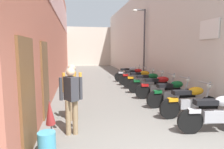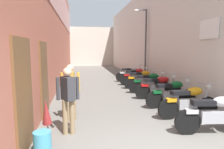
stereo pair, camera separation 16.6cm
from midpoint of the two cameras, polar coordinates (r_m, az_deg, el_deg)
The scene contains 17 objects.
ground_plane at distance 11.56m, azimuth -2.58°, elevation -2.56°, with size 37.17×37.17×0.00m, color #66635E.
building_left at distance 13.38m, azimuth -15.91°, elevation 13.10°, with size 0.45×21.17×6.72m.
building_right at distance 13.99m, azimuth 7.62°, elevation 10.78°, with size 0.45×21.17×5.68m.
building_far_end at distance 24.92m, azimuth -6.91°, elevation 7.95°, with size 8.10×2.00×4.56m, color beige.
motorcycle_nearest at distance 5.30m, azimuth 27.09°, elevation -9.75°, with size 1.84×0.58×1.04m.
motorcycle_second at distance 6.18m, azimuth 20.77°, elevation -7.03°, with size 1.85×0.58×1.04m.
motorcycle_third at distance 7.11m, azimuth 16.21°, elevation -5.00°, with size 1.85×0.58×1.04m.
motorcycle_fourth at distance 8.13m, azimuth 12.62°, elevation -3.37°, with size 1.85×0.58×1.04m.
motorcycle_fifth at distance 9.10m, azimuth 10.01°, elevation -2.16°, with size 1.84×0.58×1.04m.
motorcycle_sixth at distance 10.09m, azimuth 7.92°, elevation -1.20°, with size 1.85×0.58×1.04m.
motorcycle_seventh at distance 11.09m, azimuth 6.21°, elevation -0.41°, with size 1.85×0.58×1.04m.
motorcycle_eighth at distance 12.19m, azimuth 4.67°, elevation 0.31°, with size 1.85×0.58×1.04m.
pedestrian_by_doorway at distance 4.67m, azimuth -12.67°, elevation -6.06°, with size 0.52×0.39×1.57m.
pedestrian_mid_alley at distance 5.55m, azimuth -12.16°, elevation -3.92°, with size 0.52×0.35×1.57m.
water_jug_near_door at distance 4.21m, azimuth -19.34°, elevation -18.03°, with size 0.34×0.34×0.42m, color #4299B7.
umbrella_leaning at distance 4.40m, azimuth -18.44°, elevation -10.28°, with size 0.20×0.35×0.97m.
street_lamp at distance 12.00m, azimuth 8.42°, elevation 9.84°, with size 0.79×0.18×4.28m.
Camera 1 is at (-1.62, -2.69, 1.98)m, focal length 31.85 mm.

